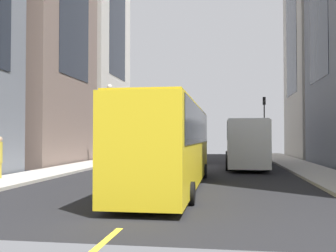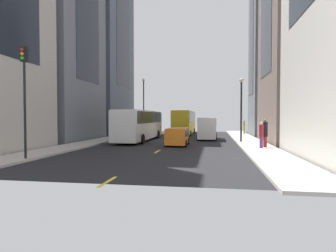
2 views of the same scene
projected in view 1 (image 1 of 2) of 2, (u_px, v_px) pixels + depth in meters
The scene contains 18 objects.
ground_plane at pixel (192, 166), 29.13m from camera, with size 42.80×42.80×0.00m, color black.
sidewalk_west at pixel (302, 167), 27.95m from camera, with size 2.87×44.00×0.15m, color #B2ADA3.
sidewalk_east at pixel (91, 164), 30.31m from camera, with size 2.87×44.00×0.15m, color #B2ADA3.
lane_stripe_0 at pixel (206, 154), 49.89m from camera, with size 0.16×2.00×0.01m, color yellow.
lane_stripe_1 at pixel (201, 159), 39.51m from camera, with size 0.16×2.00×0.01m, color yellow.
lane_stripe_2 at pixel (192, 166), 29.13m from camera, with size 0.16×2.00×0.01m, color yellow.
lane_stripe_3 at pixel (173, 183), 18.75m from camera, with size 0.16×2.00×0.01m, color yellow.
lane_stripe_4 at pixel (107, 239), 8.37m from camera, with size 0.16×2.00×0.01m, color yellow.
building_west_0 at pixel (326, 17), 41.37m from camera, with size 7.24×11.48×30.08m.
city_bus_white at pixel (244, 140), 29.22m from camera, with size 2.80×12.94×3.35m.
streetcar_yellow at pixel (171, 139), 16.92m from camera, with size 2.70×13.32×3.59m.
delivery_van_white at pixel (140, 147), 27.49m from camera, with size 2.25×5.68×2.58m.
car_orange_0 at pixel (187, 151), 34.67m from camera, with size 1.97×4.31×1.61m.
pedestrian_waiting_curb at pixel (118, 146), 38.43m from camera, with size 0.35×0.35×2.11m.
pedestrian_walking_far at pixel (0, 155), 19.38m from camera, with size 0.29×0.29×2.09m.
pedestrian_crossing_mid at pixel (112, 145), 37.67m from camera, with size 0.39×0.39×2.34m.
traffic_light_near_corner at pixel (264, 115), 44.47m from camera, with size 0.32×0.44×6.67m.
streetlamp_near at pixel (109, 114), 32.16m from camera, with size 0.44×0.44×6.47m.
Camera 1 is at (-2.55, 29.15, 2.22)m, focal length 41.37 mm.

